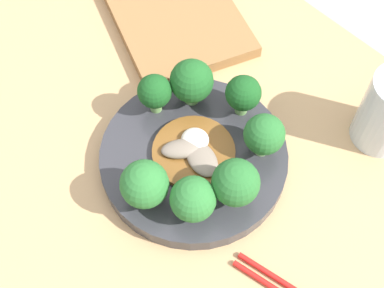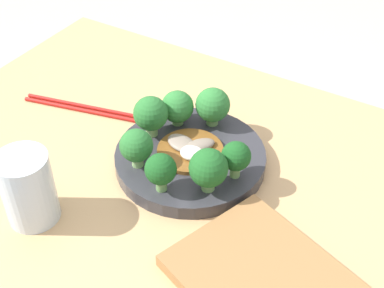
{
  "view_description": "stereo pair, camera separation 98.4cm",
  "coord_description": "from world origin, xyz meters",
  "px_view_note": "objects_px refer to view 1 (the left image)",
  "views": [
    {
      "loc": [
        0.25,
        -0.24,
        1.37
      ],
      "look_at": [
        -0.0,
        -0.01,
        0.79
      ],
      "focal_mm": 50.0,
      "sensor_mm": 36.0,
      "label": 1
    },
    {
      "loc": [
        -0.33,
        0.55,
        1.34
      ],
      "look_at": [
        -0.0,
        -0.01,
        0.79
      ],
      "focal_mm": 50.0,
      "sensor_mm": 36.0,
      "label": 2
    }
  ],
  "objects_px": {
    "broccoli_east": "(236,183)",
    "cutting_board": "(170,6)",
    "broccoli_north": "(243,94)",
    "broccoli_south": "(144,185)",
    "broccoli_southeast": "(193,199)",
    "broccoli_northeast": "(264,135)",
    "plate": "(192,156)",
    "broccoli_west": "(152,94)",
    "stirfry_center": "(193,150)",
    "broccoli_northwest": "(192,81)"
  },
  "relations": [
    {
      "from": "broccoli_west",
      "to": "broccoli_south",
      "type": "relative_size",
      "value": 0.91
    },
    {
      "from": "stirfry_center",
      "to": "broccoli_northwest",
      "type": "bearing_deg",
      "value": 138.2
    },
    {
      "from": "broccoli_north",
      "to": "broccoli_northeast",
      "type": "height_order",
      "value": "broccoli_northeast"
    },
    {
      "from": "stirfry_center",
      "to": "broccoli_north",
      "type": "bearing_deg",
      "value": 92.22
    },
    {
      "from": "broccoli_south",
      "to": "stirfry_center",
      "type": "bearing_deg",
      "value": 96.01
    },
    {
      "from": "broccoli_east",
      "to": "broccoli_south",
      "type": "bearing_deg",
      "value": -132.9
    },
    {
      "from": "plate",
      "to": "stirfry_center",
      "type": "distance_m",
      "value": 0.02
    },
    {
      "from": "broccoli_east",
      "to": "cutting_board",
      "type": "bearing_deg",
      "value": 151.22
    },
    {
      "from": "broccoli_southeast",
      "to": "broccoli_east",
      "type": "height_order",
      "value": "broccoli_east"
    },
    {
      "from": "broccoli_east",
      "to": "stirfry_center",
      "type": "xyz_separation_m",
      "value": [
        -0.08,
        0.01,
        -0.04
      ]
    },
    {
      "from": "broccoli_west",
      "to": "stirfry_center",
      "type": "xyz_separation_m",
      "value": [
        0.08,
        -0.01,
        -0.03
      ]
    },
    {
      "from": "broccoli_northeast",
      "to": "stirfry_center",
      "type": "distance_m",
      "value": 0.09
    },
    {
      "from": "plate",
      "to": "stirfry_center",
      "type": "bearing_deg",
      "value": 3.25
    },
    {
      "from": "broccoli_east",
      "to": "plate",
      "type": "bearing_deg",
      "value": 174.7
    },
    {
      "from": "plate",
      "to": "broccoli_northeast",
      "type": "relative_size",
      "value": 3.71
    },
    {
      "from": "broccoli_north",
      "to": "cutting_board",
      "type": "height_order",
      "value": "broccoli_north"
    },
    {
      "from": "stirfry_center",
      "to": "broccoli_southeast",
      "type": "bearing_deg",
      "value": -42.79
    },
    {
      "from": "broccoli_east",
      "to": "cutting_board",
      "type": "height_order",
      "value": "broccoli_east"
    },
    {
      "from": "broccoli_southeast",
      "to": "cutting_board",
      "type": "height_order",
      "value": "broccoli_southeast"
    },
    {
      "from": "plate",
      "to": "broccoli_northwest",
      "type": "distance_m",
      "value": 0.1
    },
    {
      "from": "broccoli_northeast",
      "to": "broccoli_northwest",
      "type": "bearing_deg",
      "value": -174.93
    },
    {
      "from": "broccoli_southeast",
      "to": "broccoli_northeast",
      "type": "bearing_deg",
      "value": 91.18
    },
    {
      "from": "broccoli_west",
      "to": "broccoli_north",
      "type": "relative_size",
      "value": 0.97
    },
    {
      "from": "broccoli_south",
      "to": "cutting_board",
      "type": "xyz_separation_m",
      "value": [
        -0.23,
        0.25,
        -0.05
      ]
    },
    {
      "from": "broccoli_north",
      "to": "broccoli_south",
      "type": "relative_size",
      "value": 0.94
    },
    {
      "from": "stirfry_center",
      "to": "cutting_board",
      "type": "xyz_separation_m",
      "value": [
        -0.23,
        0.16,
        -0.02
      ]
    },
    {
      "from": "broccoli_west",
      "to": "broccoli_northwest",
      "type": "bearing_deg",
      "value": 66.29
    },
    {
      "from": "stirfry_center",
      "to": "broccoli_west",
      "type": "bearing_deg",
      "value": 175.4
    },
    {
      "from": "broccoli_west",
      "to": "broccoli_east",
      "type": "xyz_separation_m",
      "value": [
        0.17,
        -0.01,
        0.0
      ]
    },
    {
      "from": "plate",
      "to": "broccoli_east",
      "type": "distance_m",
      "value": 0.1
    },
    {
      "from": "broccoli_east",
      "to": "cutting_board",
      "type": "relative_size",
      "value": 0.22
    },
    {
      "from": "broccoli_north",
      "to": "broccoli_east",
      "type": "distance_m",
      "value": 0.13
    },
    {
      "from": "broccoli_north",
      "to": "broccoli_east",
      "type": "xyz_separation_m",
      "value": [
        0.09,
        -0.1,
        0.0
      ]
    },
    {
      "from": "broccoli_east",
      "to": "broccoli_south",
      "type": "xyz_separation_m",
      "value": [
        -0.07,
        -0.08,
        -0.0
      ]
    },
    {
      "from": "broccoli_northwest",
      "to": "broccoli_east",
      "type": "bearing_deg",
      "value": -23.86
    },
    {
      "from": "broccoli_west",
      "to": "broccoli_northeast",
      "type": "distance_m",
      "value": 0.15
    },
    {
      "from": "broccoli_south",
      "to": "broccoli_northeast",
      "type": "height_order",
      "value": "broccoli_south"
    },
    {
      "from": "plate",
      "to": "cutting_board",
      "type": "height_order",
      "value": "plate"
    },
    {
      "from": "plate",
      "to": "broccoli_west",
      "type": "xyz_separation_m",
      "value": [
        -0.08,
        0.01,
        0.05
      ]
    },
    {
      "from": "broccoli_south",
      "to": "stirfry_center",
      "type": "distance_m",
      "value": 0.09
    },
    {
      "from": "broccoli_southeast",
      "to": "stirfry_center",
      "type": "distance_m",
      "value": 0.09
    },
    {
      "from": "broccoli_southeast",
      "to": "broccoli_north",
      "type": "bearing_deg",
      "value": 113.32
    },
    {
      "from": "broccoli_northeast",
      "to": "broccoli_east",
      "type": "bearing_deg",
      "value": -72.29
    },
    {
      "from": "broccoli_west",
      "to": "stirfry_center",
      "type": "bearing_deg",
      "value": -4.6
    },
    {
      "from": "broccoli_west",
      "to": "stirfry_center",
      "type": "relative_size",
      "value": 0.58
    },
    {
      "from": "broccoli_south",
      "to": "plate",
      "type": "bearing_deg",
      "value": 96.98
    },
    {
      "from": "broccoli_north",
      "to": "plate",
      "type": "bearing_deg",
      "value": -88.69
    },
    {
      "from": "broccoli_southeast",
      "to": "broccoli_northwest",
      "type": "xyz_separation_m",
      "value": [
        -0.12,
        0.11,
        0.01
      ]
    },
    {
      "from": "stirfry_center",
      "to": "cutting_board",
      "type": "distance_m",
      "value": 0.28
    },
    {
      "from": "cutting_board",
      "to": "broccoli_east",
      "type": "bearing_deg",
      "value": -28.78
    }
  ]
}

